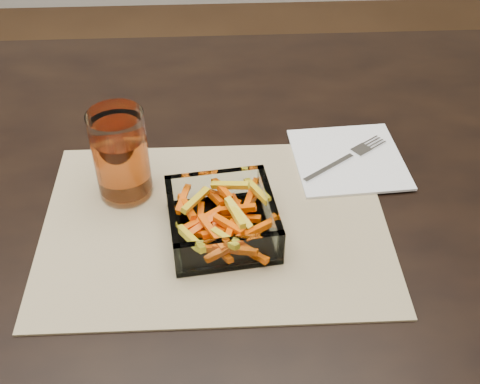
# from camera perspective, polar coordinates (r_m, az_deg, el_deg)

# --- Properties ---
(dining_table) EXTENTS (1.60, 0.90, 0.75)m
(dining_table) POSITION_cam_1_polar(r_m,az_deg,el_deg) (0.91, -6.18, -3.73)
(dining_table) COLOR black
(dining_table) RESTS_ON ground
(placemat) EXTENTS (0.45, 0.33, 0.00)m
(placemat) POSITION_cam_1_polar(r_m,az_deg,el_deg) (0.79, -2.37, -3.01)
(placemat) COLOR tan
(placemat) RESTS_ON dining_table
(glass_bowl) EXTENTS (0.15, 0.15, 0.05)m
(glass_bowl) POSITION_cam_1_polar(r_m,az_deg,el_deg) (0.76, -1.71, -2.78)
(glass_bowl) COLOR white
(glass_bowl) RESTS_ON placemat
(tumbler) EXTENTS (0.07, 0.07, 0.13)m
(tumbler) POSITION_cam_1_polar(r_m,az_deg,el_deg) (0.81, -11.19, 3.19)
(tumbler) COLOR white
(tumbler) RESTS_ON placemat
(napkin) EXTENTS (0.17, 0.17, 0.00)m
(napkin) POSITION_cam_1_polar(r_m,az_deg,el_deg) (0.90, 10.23, 3.12)
(napkin) COLOR white
(napkin) RESTS_ON placemat
(fork) EXTENTS (0.14, 0.10, 0.00)m
(fork) POSITION_cam_1_polar(r_m,az_deg,el_deg) (0.90, 10.16, 3.24)
(fork) COLOR silver
(fork) RESTS_ON napkin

